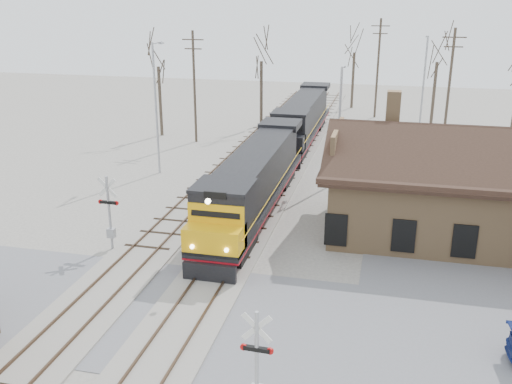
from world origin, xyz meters
TOP-DOWN VIEW (x-y plane):
  - ground at (0.00, 0.00)m, footprint 140.00×140.00m
  - road at (0.00, 0.00)m, footprint 60.00×9.00m
  - track_main at (0.00, 15.00)m, footprint 3.40×90.00m
  - track_siding at (-4.50, 15.00)m, footprint 3.40×90.00m
  - depot at (11.99, 12.00)m, footprint 15.20×9.31m
  - locomotive_lead at (0.00, 12.04)m, footprint 2.85×19.09m
  - locomotive_trailing at (0.00, 31.41)m, footprint 2.85×19.09m
  - crossbuck_near at (4.27, -5.19)m, footprint 1.10×0.29m
  - crossbuck_far at (-6.36, 5.61)m, footprint 1.18×0.31m
  - streetlight_a at (-9.27, 19.50)m, footprint 0.25×2.04m
  - streetlight_b at (4.38, 20.25)m, footprint 0.25×2.04m
  - streetlight_c at (10.68, 35.22)m, footprint 0.25×2.04m
  - utility_pole_a at (-9.75, 29.52)m, footprint 2.00×0.24m
  - utility_pole_b at (6.19, 44.92)m, footprint 2.00×0.24m
  - utility_pole_c at (12.76, 32.89)m, footprint 2.00×0.24m
  - tree_a at (-13.89, 31.18)m, footprint 4.45×4.45m
  - tree_b at (-5.24, 37.29)m, footprint 4.50×4.50m
  - tree_c at (3.21, 50.13)m, footprint 4.42×4.42m
  - tree_d at (12.14, 41.48)m, footprint 4.44×4.44m

SIDE VIEW (x-z plane):
  - ground at x=0.00m, z-range 0.00..0.00m
  - road at x=0.00m, z-range 0.00..0.03m
  - track_main at x=0.00m, z-range -0.05..0.19m
  - track_siding at x=-4.50m, z-range -0.05..0.19m
  - crossbuck_near at x=4.27m, z-range -0.10..3.74m
  - crossbuck_far at x=-6.36m, z-range -0.13..4.01m
  - locomotive_trailing at x=0.00m, z-range 0.22..4.23m
  - locomotive_lead at x=0.00m, z-range 0.11..4.34m
  - depot at x=11.99m, z-range -1.54..6.36m
  - streetlight_b at x=4.38m, z-range 0.53..8.95m
  - utility_pole_a at x=-9.75m, z-range 0.23..10.37m
  - streetlight_c at x=10.68m, z-range 0.54..10.18m
  - utility_pole_c at x=12.76m, z-range 0.23..10.70m
  - streetlight_a at x=-9.27m, z-range 0.54..10.42m
  - utility_pole_b at x=6.19m, z-range 0.23..10.99m
  - tree_c at x=3.21m, z-range 2.30..13.12m
  - tree_d at x=12.14m, z-range 2.31..13.20m
  - tree_a at x=-13.89m, z-range 2.31..13.20m
  - tree_b at x=-5.24m, z-range 2.34..13.36m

